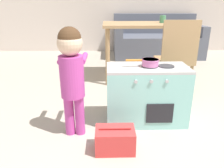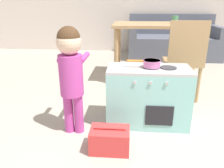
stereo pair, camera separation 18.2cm
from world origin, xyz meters
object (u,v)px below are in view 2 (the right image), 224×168
(cup_on_table, at_px, (175,20))
(play_kitchen, at_px, (148,96))
(toy_basket, at_px, (110,140))
(dining_chair_near, at_px, (184,59))
(dining_table, at_px, (153,32))
(couch, at_px, (172,42))
(toy_pot, at_px, (151,63))
(child_figure, at_px, (71,67))

(cup_on_table, bearing_deg, play_kitchen, -107.98)
(toy_basket, height_order, dining_chair_near, dining_chair_near)
(dining_table, xyz_separation_m, couch, (0.53, 1.46, -0.36))
(toy_pot, bearing_deg, cup_on_table, 72.53)
(dining_table, bearing_deg, couch, 70.09)
(toy_pot, height_order, couch, couch)
(couch, bearing_deg, toy_basket, -107.08)
(toy_basket, height_order, cup_on_table, cup_on_table)
(child_figure, bearing_deg, toy_basket, -36.22)
(couch, bearing_deg, cup_on_table, -100.08)
(couch, bearing_deg, dining_table, -109.91)
(toy_pot, relative_size, child_figure, 0.32)
(play_kitchen, height_order, cup_on_table, cup_on_table)
(play_kitchen, height_order, toy_pot, toy_pot)
(play_kitchen, bearing_deg, dining_chair_near, 53.77)
(toy_pot, height_order, child_figure, child_figure)
(couch, relative_size, cup_on_table, 17.59)
(toy_basket, bearing_deg, child_figure, 143.78)
(couch, distance_m, cup_on_table, 1.54)
(play_kitchen, xyz_separation_m, couch, (0.67, 2.72, 0.04))
(play_kitchen, bearing_deg, dining_table, 83.44)
(toy_basket, relative_size, cup_on_table, 2.91)
(dining_table, bearing_deg, play_kitchen, -96.56)
(toy_basket, xyz_separation_m, dining_chair_near, (0.71, 0.99, 0.37))
(dining_table, xyz_separation_m, dining_chair_near, (0.27, -0.70, -0.20))
(play_kitchen, height_order, couch, couch)
(toy_basket, bearing_deg, cup_on_table, 67.49)
(dining_chair_near, relative_size, couch, 0.50)
(dining_table, height_order, cup_on_table, cup_on_table)
(dining_table, bearing_deg, toy_basket, -104.56)
(toy_basket, distance_m, couch, 3.30)
(play_kitchen, distance_m, toy_pot, 0.30)
(play_kitchen, xyz_separation_m, toy_pot, (0.01, 0.00, 0.30))
(child_figure, bearing_deg, toy_pot, 17.33)
(dining_chair_near, distance_m, couch, 2.18)
(child_figure, distance_m, couch, 3.20)
(cup_on_table, bearing_deg, child_figure, -124.81)
(play_kitchen, bearing_deg, toy_pot, 2.18)
(couch, bearing_deg, dining_chair_near, -96.88)
(dining_chair_near, bearing_deg, child_figure, -143.56)
(dining_table, relative_size, cup_on_table, 11.06)
(play_kitchen, xyz_separation_m, child_figure, (-0.61, -0.20, 0.31))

